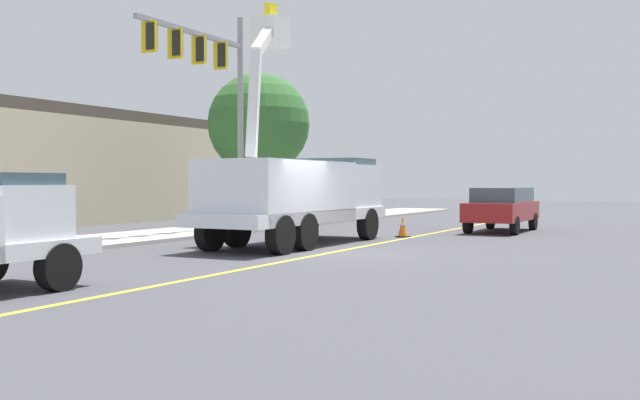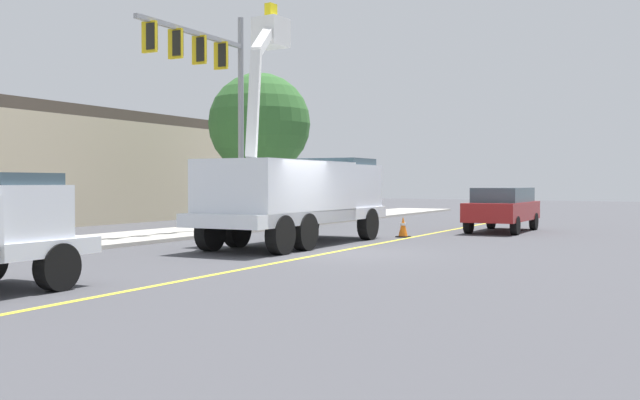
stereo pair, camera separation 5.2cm
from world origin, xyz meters
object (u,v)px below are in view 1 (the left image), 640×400
at_px(traffic_cone_mid_front, 403,227).
at_px(traffic_signal_mast, 210,77).
at_px(passing_minivan, 502,206).
at_px(utility_bucket_truck, 298,191).

relative_size(traffic_cone_mid_front, traffic_signal_mast, 0.09).
height_order(traffic_cone_mid_front, traffic_signal_mast, traffic_signal_mast).
bearing_deg(traffic_cone_mid_front, passing_minivan, -22.65).
height_order(passing_minivan, traffic_cone_mid_front, passing_minivan).
distance_m(utility_bucket_truck, passing_minivan, 9.72).
bearing_deg(traffic_cone_mid_front, traffic_signal_mast, 112.97).
bearing_deg(traffic_signal_mast, traffic_cone_mid_front, -67.03).
relative_size(passing_minivan, traffic_cone_mid_front, 6.85).
distance_m(passing_minivan, traffic_cone_mid_front, 5.10).
height_order(utility_bucket_truck, traffic_cone_mid_front, utility_bucket_truck).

